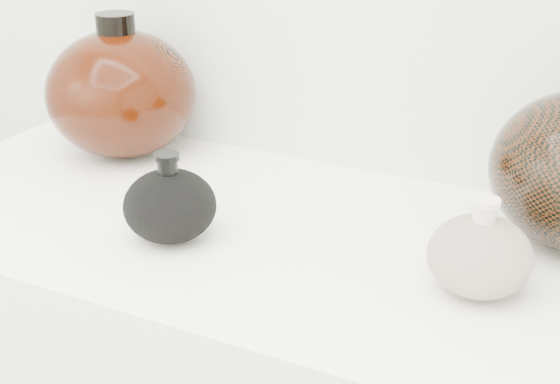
% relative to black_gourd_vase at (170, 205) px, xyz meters
% --- Properties ---
extents(black_gourd_vase, '(0.15, 0.15, 0.12)m').
position_rel_black_gourd_vase_xyz_m(black_gourd_vase, '(0.00, 0.00, 0.00)').
color(black_gourd_vase, black).
rests_on(black_gourd_vase, display_counter).
extents(cream_gourd_vase, '(0.14, 0.14, 0.11)m').
position_rel_black_gourd_vase_xyz_m(cream_gourd_vase, '(0.38, 0.04, -0.00)').
color(cream_gourd_vase, beige).
rests_on(cream_gourd_vase, display_counter).
extents(left_round_pot, '(0.30, 0.30, 0.23)m').
position_rel_black_gourd_vase_xyz_m(left_round_pot, '(-0.24, 0.22, 0.06)').
color(left_round_pot, black).
rests_on(left_round_pot, display_counter).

